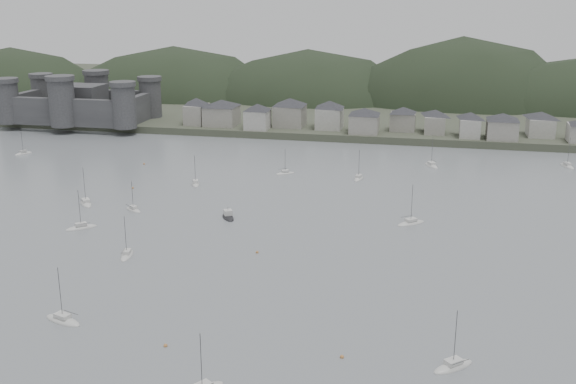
# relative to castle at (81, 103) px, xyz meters

# --- Properties ---
(ground) EXTENTS (900.00, 900.00, 0.00)m
(ground) POSITION_rel_castle_xyz_m (120.00, -179.80, -10.96)
(ground) COLOR slate
(ground) RESTS_ON ground
(far_shore_land) EXTENTS (900.00, 250.00, 3.00)m
(far_shore_land) POSITION_rel_castle_xyz_m (120.00, 115.20, -9.46)
(far_shore_land) COLOR #383D2D
(far_shore_land) RESTS_ON ground
(forested_ridge) EXTENTS (851.55, 103.94, 102.57)m
(forested_ridge) POSITION_rel_castle_xyz_m (124.83, 89.60, -22.25)
(forested_ridge) COLOR black
(forested_ridge) RESTS_ON ground
(castle) EXTENTS (66.00, 43.00, 20.00)m
(castle) POSITION_rel_castle_xyz_m (0.00, 0.00, 0.00)
(castle) COLOR #37373A
(castle) RESTS_ON far_shore_land
(waterfront_town) EXTENTS (451.48, 28.46, 12.92)m
(waterfront_town) POSITION_rel_castle_xyz_m (170.59, 3.54, -2.30)
(waterfront_town) COLOR gray
(waterfront_town) RESTS_ON far_shore_land
(moored_fleet) EXTENTS (224.71, 176.65, 13.50)m
(moored_fleet) POSITION_rel_castle_xyz_m (107.80, -120.33, -10.79)
(moored_fleet) COLOR beige
(moored_fleet) RESTS_ON ground
(motor_launch_far) EXTENTS (6.10, 7.96, 3.82)m
(motor_launch_far) POSITION_rel_castle_xyz_m (105.00, -112.66, -10.67)
(motor_launch_far) COLOR black
(motor_launch_far) RESTS_ON ground
(mooring_buoys) EXTENTS (164.68, 121.27, 0.70)m
(mooring_buoys) POSITION_rel_castle_xyz_m (107.43, -130.67, -10.81)
(mooring_buoys) COLOR #B1733B
(mooring_buoys) RESTS_ON ground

